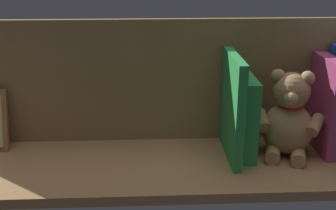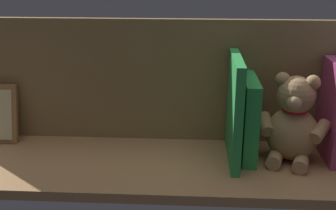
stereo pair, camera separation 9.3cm
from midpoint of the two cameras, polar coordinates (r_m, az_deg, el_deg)
ground_plane at (r=98.85cm, az=2.72°, el=-7.99°), size 115.89×29.68×2.20cm
shelf_back_panel at (r=104.42cm, az=2.95°, el=3.14°), size 115.89×1.50×30.10cm
book_2 at (r=104.31cm, az=23.57°, el=-0.82°), size 3.18×14.41×22.31cm
teddy_bear at (r=100.64cm, az=18.83°, el=-2.33°), size 15.54×15.18×20.12cm
book_3 at (r=99.64cm, az=13.23°, el=-1.72°), size 3.16×15.06×18.58cm
book_4 at (r=96.62cm, az=11.55°, el=-0.64°), size 1.95×18.47×23.72cm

